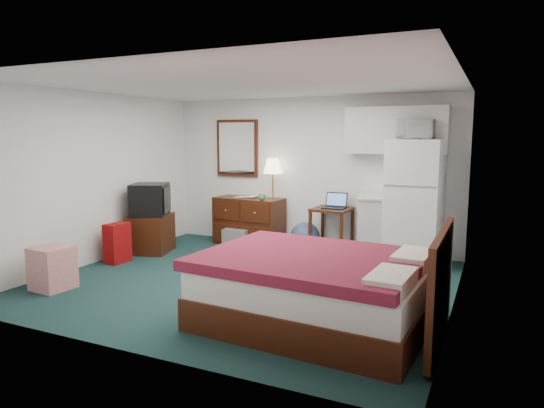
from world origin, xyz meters
The scene contains 25 objects.
floor centered at (0.00, 0.00, 0.00)m, with size 5.00×4.50×0.01m, color black.
ceiling centered at (0.00, 0.00, 2.50)m, with size 5.00×4.50×0.01m, color white.
walls centered at (0.00, 0.00, 1.25)m, with size 5.01×4.51×2.50m.
mirror centered at (-1.35, 2.22, 1.65)m, with size 0.80×0.06×1.00m, color white, non-canonical shape.
upper_cabinets centered at (1.45, 2.08, 1.95)m, with size 1.50×0.35×0.70m, color silver, non-canonical shape.
headboard centered at (2.46, -0.93, 0.55)m, with size 0.06×1.56×1.00m, color #361309, non-canonical shape.
dresser centered at (-1.00, 1.98, 0.40)m, with size 1.19×0.54×0.81m, color #361309, non-canonical shape.
floor_lamp centered at (-0.58, 2.05, 0.75)m, with size 0.32×0.32×1.49m, color tan, non-canonical shape.
desk centered at (0.51, 1.93, 0.37)m, with size 0.58×0.58×0.73m, color #361309, non-canonical shape.
exercise_ball centered at (0.10, 1.84, 0.24)m, with size 0.48×0.48×0.48m, color navy.
kitchen_counter centered at (1.39, 1.91, 0.47)m, with size 0.86×0.65×0.94m, color silver, non-canonical shape.
fridge centered at (1.79, 1.88, 0.91)m, with size 0.75×0.75×1.82m, color white, non-canonical shape.
bed centered at (1.28, -0.93, 0.34)m, with size 2.15×1.68×0.69m, color maroon, non-canonical shape.
tv_stand centered at (-2.17, 0.78, 0.30)m, with size 0.61×0.66×0.61m, color #361309, non-canonical shape.
suitcase centered at (-2.19, 0.05, 0.29)m, with size 0.23×0.36×0.59m, color #660A04, non-canonical shape.
retail_box centered at (-2.02, -1.27, 0.26)m, with size 0.42×0.42×0.53m, color beige, non-canonical shape.
file_bin centered at (-1.09, 1.71, 0.15)m, with size 0.43×0.33×0.30m, color gray, non-canonical shape.
cardboard_box_a centered at (-0.39, 1.69, 0.10)m, with size 0.24×0.20×0.20m, color olive, non-canonical shape.
cardboard_box_b centered at (0.71, 1.63, 0.14)m, with size 0.24×0.28×0.28m, color olive, non-canonical shape.
laptop centered at (0.56, 1.90, 0.85)m, with size 0.35×0.28×0.24m, color black, non-canonical shape.
crt_tv centered at (-2.14, 0.76, 0.86)m, with size 0.55×0.59×0.51m, color black, non-canonical shape.
microwave centered at (1.77, 1.84, 1.99)m, with size 0.50×0.28×0.34m, color white.
book_a centered at (-1.21, 1.97, 0.91)m, with size 0.15×0.02×0.21m, color olive.
book_b centered at (-1.07, 2.06, 0.93)m, with size 0.18×0.02×0.24m, color olive.
mug centered at (-0.66, 1.80, 0.87)m, with size 0.12×0.10×0.12m, color #569F4E.
Camera 1 is at (2.86, -5.36, 1.88)m, focal length 32.00 mm.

